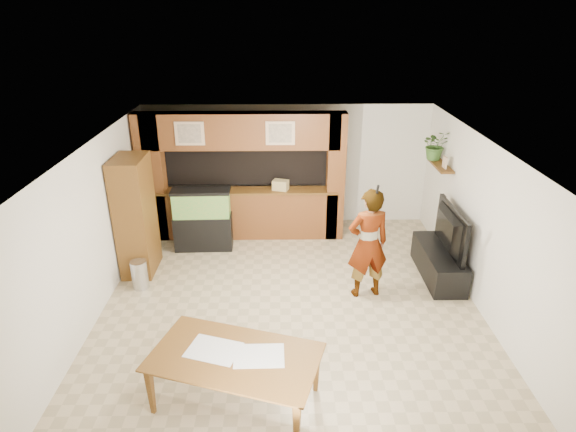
{
  "coord_description": "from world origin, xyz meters",
  "views": [
    {
      "loc": [
        -0.14,
        -6.63,
        4.47
      ],
      "look_at": [
        -0.03,
        0.6,
        1.28
      ],
      "focal_mm": 30.0,
      "sensor_mm": 36.0,
      "label": 1
    }
  ],
  "objects_px": {
    "pantry_cabinet": "(136,216)",
    "television": "(443,230)",
    "aquarium": "(203,220)",
    "person": "(368,244)",
    "dining_table": "(235,381)"
  },
  "relations": [
    {
      "from": "television",
      "to": "person",
      "type": "height_order",
      "value": "person"
    },
    {
      "from": "pantry_cabinet",
      "to": "television",
      "type": "height_order",
      "value": "pantry_cabinet"
    },
    {
      "from": "person",
      "to": "aquarium",
      "type": "bearing_deg",
      "value": -41.76
    },
    {
      "from": "dining_table",
      "to": "pantry_cabinet",
      "type": "bearing_deg",
      "value": 138.58
    },
    {
      "from": "television",
      "to": "person",
      "type": "relative_size",
      "value": 0.73
    },
    {
      "from": "aquarium",
      "to": "person",
      "type": "relative_size",
      "value": 0.66
    },
    {
      "from": "pantry_cabinet",
      "to": "person",
      "type": "distance_m",
      "value": 4.05
    },
    {
      "from": "aquarium",
      "to": "person",
      "type": "distance_m",
      "value": 3.41
    },
    {
      "from": "television",
      "to": "aquarium",
      "type": "bearing_deg",
      "value": 74.51
    },
    {
      "from": "aquarium",
      "to": "person",
      "type": "xyz_separation_m",
      "value": [
        2.93,
        -1.72,
        0.34
      ]
    },
    {
      "from": "television",
      "to": "dining_table",
      "type": "xyz_separation_m",
      "value": [
        -3.36,
        -2.96,
        -0.57
      ]
    },
    {
      "from": "person",
      "to": "dining_table",
      "type": "bearing_deg",
      "value": 39.34
    },
    {
      "from": "pantry_cabinet",
      "to": "person",
      "type": "relative_size",
      "value": 1.13
    },
    {
      "from": "person",
      "to": "dining_table",
      "type": "distance_m",
      "value": 3.16
    },
    {
      "from": "pantry_cabinet",
      "to": "person",
      "type": "height_order",
      "value": "pantry_cabinet"
    }
  ]
}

